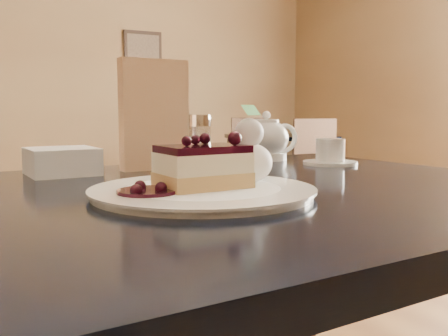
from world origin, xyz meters
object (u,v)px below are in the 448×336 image
cheesecake_slice (203,167)px  bg_table_far_right (279,200)px  dessert_plate (203,192)px  tea_set (278,143)px  main_table (187,242)px

cheesecake_slice → bg_table_far_right: bearing=50.6°
dessert_plate → tea_set: bearing=44.2°
tea_set → bg_table_far_right: tea_set is taller
cheesecake_slice → tea_set: tea_set is taller
cheesecake_slice → bg_table_far_right: size_ratio=0.08×
dessert_plate → main_table: bearing=93.4°
bg_table_far_right → cheesecake_slice: bearing=-109.4°
tea_set → bg_table_far_right: (2.05, 2.99, -0.80)m
dessert_plate → tea_set: tea_set is taller
main_table → dessert_plate: 0.11m
dessert_plate → bg_table_far_right: (2.46, 3.39, -0.76)m
cheesecake_slice → dessert_plate: bearing=-93.4°
bg_table_far_right → tea_set: bearing=-107.9°
tea_set → dessert_plate: bearing=-135.8°
cheesecake_slice → tea_set: (0.41, 0.40, 0.00)m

